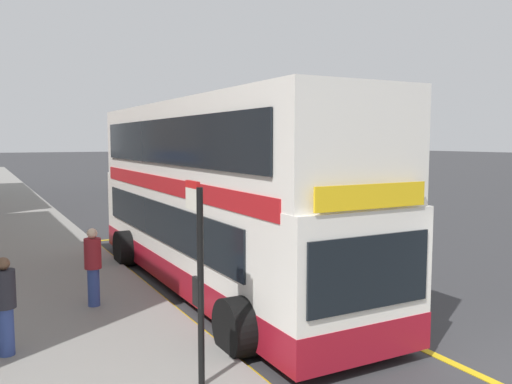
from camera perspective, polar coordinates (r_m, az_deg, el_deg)
ground_plane at (r=37.26m, az=-16.52°, el=-0.05°), size 260.00×260.00×0.00m
double_decker_bus at (r=12.62m, az=-4.49°, el=-1.04°), size 3.27×11.27×4.40m
bus_bay_markings at (r=13.09m, az=-4.46°, el=-10.00°), size 3.13×14.47×0.01m
bus_stop_sign at (r=7.32m, az=-6.25°, el=-8.15°), size 0.09×0.51×2.83m
parked_car_teal_kerbside at (r=36.98m, az=-11.96°, el=1.27°), size 2.09×4.20×1.62m
parked_car_silver_behind at (r=30.13m, az=-3.52°, el=0.41°), size 2.09×4.20×1.62m
pedestrian_waiting_near_sign at (r=9.31m, az=-25.51°, el=-10.74°), size 0.34×0.34×1.57m
pedestrian_further_back at (r=11.34m, az=-17.21°, el=-7.45°), size 0.34×0.34×1.61m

